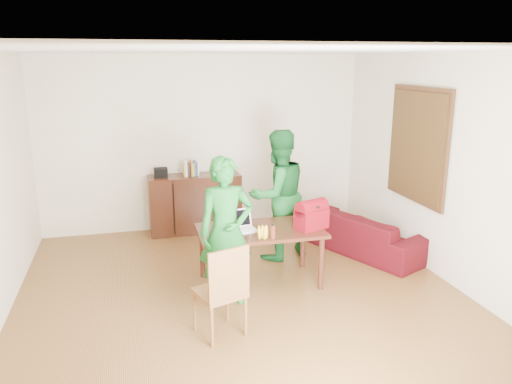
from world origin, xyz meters
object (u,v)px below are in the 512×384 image
object	(u,v)px
chair	(221,308)
laptop	(242,227)
red_bag	(312,217)
person_near	(226,232)
sofa	(362,231)
table	(260,236)
bottle	(273,231)
person_far	(278,195)

from	to	relation	value
chair	laptop	world-z (taller)	chair
laptop	red_bag	bearing A→B (deg)	-14.40
chair	red_bag	size ratio (longest dim) A/B	2.53
person_near	sofa	xyz separation A→B (m)	(2.14, 1.04, -0.54)
table	sofa	distance (m)	1.82
person_near	red_bag	distance (m)	1.10
laptop	red_bag	distance (m)	0.82
person_near	bottle	bearing A→B (deg)	3.45
person_near	person_far	xyz separation A→B (m)	(0.92, 1.11, 0.05)
person_far	laptop	xyz separation A→B (m)	(-0.66, -0.75, -0.15)
table	chair	size ratio (longest dim) A/B	1.55
table	person_near	xyz separation A→B (m)	(-0.48, -0.37, 0.22)
person_far	sofa	world-z (taller)	person_far
person_near	laptop	size ratio (longest dim) A/B	4.83
person_near	red_bag	world-z (taller)	person_near
person_far	bottle	size ratio (longest dim) A/B	10.24
person_near	bottle	xyz separation A→B (m)	(0.54, 0.04, -0.05)
chair	red_bag	xyz separation A→B (m)	(1.27, 0.91, 0.55)
chair	person_far	xyz separation A→B (m)	(1.12, 1.77, 0.60)
chair	table	bearing A→B (deg)	37.89
person_far	bottle	distance (m)	1.14
red_bag	sofa	xyz separation A→B (m)	(1.07, 0.79, -0.54)
chair	laptop	size ratio (longest dim) A/B	2.78
person_far	person_near	bearing A→B (deg)	33.46
person_near	red_bag	xyz separation A→B (m)	(1.07, 0.25, -0.00)
chair	red_bag	distance (m)	1.65
red_bag	laptop	bearing A→B (deg)	150.85
table	person_near	bearing A→B (deg)	-141.28
person_far	sofa	distance (m)	1.36
table	person_far	bearing A→B (deg)	60.01
bottle	laptop	bearing A→B (deg)	130.48
person_near	sofa	distance (m)	2.44
person_far	red_bag	world-z (taller)	person_far
bottle	person_far	bearing A→B (deg)	70.20
person_far	red_bag	bearing A→B (deg)	83.12
person_far	bottle	world-z (taller)	person_far
person_near	bottle	size ratio (longest dim) A/B	9.64
table	chair	world-z (taller)	chair
person_near	table	bearing A→B (deg)	36.93
sofa	red_bag	bearing A→B (deg)	101.89
chair	person_far	bearing A→B (deg)	38.89
bottle	person_near	bearing A→B (deg)	-175.63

